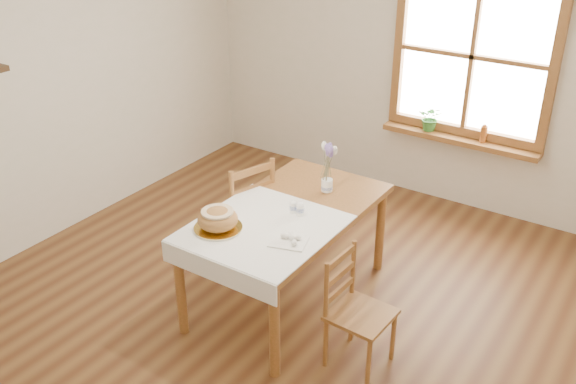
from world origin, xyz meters
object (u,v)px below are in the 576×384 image
bread_plate (218,228)px  flower_vase (327,186)px  dining_table (288,221)px  chair_left (239,211)px  chair_right (361,313)px

bread_plate → flower_vase: 0.95m
dining_table → flower_vase: size_ratio=16.93×
chair_left → flower_vase: (0.69, 0.21, 0.32)m
dining_table → flower_vase: flower_vase is taller
bread_plate → chair_left: bearing=118.2°
chair_left → bread_plate: bearing=45.7°
dining_table → chair_left: 0.67m
dining_table → bread_plate: size_ratio=5.04×
chair_right → dining_table: bearing=69.6°
dining_table → chair_right: bearing=-23.3°
flower_vase → chair_right: bearing=-46.6°
chair_left → chair_right: size_ratio=1.19×
chair_right → chair_left: bearing=71.7°
chair_right → bread_plate: chair_right is taller
dining_table → chair_left: chair_left is taller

